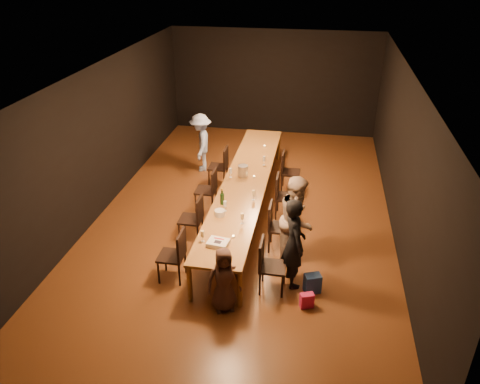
% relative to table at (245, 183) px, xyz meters
% --- Properties ---
extents(ground, '(10.00, 10.00, 0.00)m').
position_rel_table_xyz_m(ground, '(0.00, 0.00, -0.70)').
color(ground, '#482412').
rests_on(ground, ground).
extents(room_shell, '(6.04, 10.04, 3.02)m').
position_rel_table_xyz_m(room_shell, '(0.00, 0.00, 1.38)').
color(room_shell, black).
rests_on(room_shell, ground).
extents(table, '(0.90, 6.00, 0.75)m').
position_rel_table_xyz_m(table, '(0.00, 0.00, 0.00)').
color(table, brown).
rests_on(table, ground).
extents(chair_right_0, '(0.42, 0.42, 0.93)m').
position_rel_table_xyz_m(chair_right_0, '(0.85, -2.40, -0.24)').
color(chair_right_0, black).
rests_on(chair_right_0, ground).
extents(chair_right_1, '(0.42, 0.42, 0.93)m').
position_rel_table_xyz_m(chair_right_1, '(0.85, -1.20, -0.24)').
color(chair_right_1, black).
rests_on(chair_right_1, ground).
extents(chair_right_2, '(0.42, 0.42, 0.93)m').
position_rel_table_xyz_m(chair_right_2, '(0.85, 0.00, -0.24)').
color(chair_right_2, black).
rests_on(chair_right_2, ground).
extents(chair_right_3, '(0.42, 0.42, 0.93)m').
position_rel_table_xyz_m(chair_right_3, '(0.85, 1.20, -0.24)').
color(chair_right_3, black).
rests_on(chair_right_3, ground).
extents(chair_left_0, '(0.42, 0.42, 0.93)m').
position_rel_table_xyz_m(chair_left_0, '(-0.85, -2.40, -0.24)').
color(chair_left_0, black).
rests_on(chair_left_0, ground).
extents(chair_left_1, '(0.42, 0.42, 0.93)m').
position_rel_table_xyz_m(chair_left_1, '(-0.85, -1.20, -0.24)').
color(chair_left_1, black).
rests_on(chair_left_1, ground).
extents(chair_left_2, '(0.42, 0.42, 0.93)m').
position_rel_table_xyz_m(chair_left_2, '(-0.85, 0.00, -0.24)').
color(chair_left_2, black).
rests_on(chair_left_2, ground).
extents(chair_left_3, '(0.42, 0.42, 0.93)m').
position_rel_table_xyz_m(chair_left_3, '(-0.85, 1.20, -0.24)').
color(chair_left_3, black).
rests_on(chair_left_3, ground).
extents(woman_birthday, '(0.56, 0.68, 1.58)m').
position_rel_table_xyz_m(woman_birthday, '(1.15, -2.16, 0.09)').
color(woman_birthday, black).
rests_on(woman_birthday, ground).
extents(woman_tan, '(0.74, 0.88, 1.63)m').
position_rel_table_xyz_m(woman_tan, '(1.15, -1.44, 0.11)').
color(woman_tan, '#BDA28E').
rests_on(woman_tan, ground).
extents(man_blue, '(0.71, 1.03, 1.45)m').
position_rel_table_xyz_m(man_blue, '(-1.44, 1.93, 0.03)').
color(man_blue, '#98B3EC').
rests_on(man_blue, ground).
extents(child, '(0.62, 0.52, 1.09)m').
position_rel_table_xyz_m(child, '(0.17, -2.97, -0.16)').
color(child, '#452E27').
rests_on(child, ground).
extents(gift_bag_red, '(0.24, 0.18, 0.25)m').
position_rel_table_xyz_m(gift_bag_red, '(1.43, -2.73, -0.58)').
color(gift_bag_red, '#E02166').
rests_on(gift_bag_red, ground).
extents(gift_bag_blue, '(0.31, 0.26, 0.33)m').
position_rel_table_xyz_m(gift_bag_blue, '(1.50, -2.34, -0.54)').
color(gift_bag_blue, '#2853AE').
rests_on(gift_bag_blue, ground).
extents(birthday_cake, '(0.36, 0.31, 0.08)m').
position_rel_table_xyz_m(birthday_cake, '(-0.05, -2.37, 0.09)').
color(birthday_cake, white).
rests_on(birthday_cake, table).
extents(plate_stack, '(0.25, 0.25, 0.11)m').
position_rel_table_xyz_m(plate_stack, '(-0.22, -1.45, 0.10)').
color(plate_stack, silver).
rests_on(plate_stack, table).
extents(champagne_bottle, '(0.09, 0.09, 0.33)m').
position_rel_table_xyz_m(champagne_bottle, '(-0.26, -1.04, 0.21)').
color(champagne_bottle, black).
rests_on(champagne_bottle, table).
extents(ice_bucket, '(0.22, 0.22, 0.24)m').
position_rel_table_xyz_m(ice_bucket, '(-0.09, 0.22, 0.17)').
color(ice_bucket, '#A8A7AC').
rests_on(ice_bucket, table).
extents(wineglass_0, '(0.06, 0.06, 0.21)m').
position_rel_table_xyz_m(wineglass_0, '(-0.32, -2.32, 0.15)').
color(wineglass_0, beige).
rests_on(wineglass_0, table).
extents(wineglass_1, '(0.06, 0.06, 0.21)m').
position_rel_table_xyz_m(wineglass_1, '(0.22, -1.66, 0.15)').
color(wineglass_1, beige).
rests_on(wineglass_1, table).
extents(wineglass_2, '(0.06, 0.06, 0.21)m').
position_rel_table_xyz_m(wineglass_2, '(-0.16, -1.28, 0.15)').
color(wineglass_2, silver).
rests_on(wineglass_2, table).
extents(wineglass_3, '(0.06, 0.06, 0.21)m').
position_rel_table_xyz_m(wineglass_3, '(0.29, -0.78, 0.15)').
color(wineglass_3, beige).
rests_on(wineglass_3, table).
extents(wineglass_4, '(0.06, 0.06, 0.21)m').
position_rel_table_xyz_m(wineglass_4, '(-0.33, 0.11, 0.15)').
color(wineglass_4, silver).
rests_on(wineglass_4, table).
extents(wineglass_5, '(0.06, 0.06, 0.21)m').
position_rel_table_xyz_m(wineglass_5, '(0.27, 0.84, 0.15)').
color(wineglass_5, silver).
rests_on(wineglass_5, table).
extents(tealight_near, '(0.05, 0.05, 0.03)m').
position_rel_table_xyz_m(tealight_near, '(0.15, -2.11, 0.06)').
color(tealight_near, '#B2B7B2').
rests_on(tealight_near, table).
extents(tealight_mid, '(0.05, 0.05, 0.03)m').
position_rel_table_xyz_m(tealight_mid, '(0.15, 0.19, 0.06)').
color(tealight_mid, '#B2B7B2').
rests_on(tealight_mid, table).
extents(tealight_far, '(0.05, 0.05, 0.03)m').
position_rel_table_xyz_m(tealight_far, '(0.15, 1.89, 0.06)').
color(tealight_far, '#B2B7B2').
rests_on(tealight_far, table).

